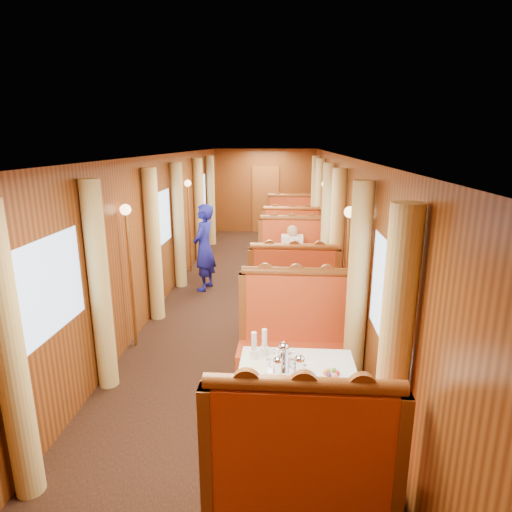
# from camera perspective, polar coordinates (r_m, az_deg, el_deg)

# --- Properties ---
(floor) EXTENTS (3.00, 12.00, 0.01)m
(floor) POSITION_cam_1_polar(r_m,az_deg,el_deg) (7.51, -1.00, -6.12)
(floor) COLOR black
(floor) RESTS_ON ground
(ceiling) EXTENTS (3.00, 12.00, 0.01)m
(ceiling) POSITION_cam_1_polar(r_m,az_deg,el_deg) (7.01, -1.09, 13.30)
(ceiling) COLOR silver
(ceiling) RESTS_ON wall_left
(wall_far) EXTENTS (3.00, 0.01, 2.50)m
(wall_far) POSITION_cam_1_polar(r_m,az_deg,el_deg) (13.07, 1.29, 8.64)
(wall_far) COLOR brown
(wall_far) RESTS_ON floor
(wall_left) EXTENTS (0.01, 12.00, 2.50)m
(wall_left) POSITION_cam_1_polar(r_m,az_deg,el_deg) (7.44, -12.65, 3.34)
(wall_left) COLOR brown
(wall_left) RESTS_ON floor
(wall_right) EXTENTS (0.01, 12.00, 2.50)m
(wall_right) POSITION_cam_1_polar(r_m,az_deg,el_deg) (7.18, 10.98, 3.02)
(wall_right) COLOR brown
(wall_right) RESTS_ON floor
(doorway_far) EXTENTS (0.80, 0.04, 2.00)m
(doorway_far) POSITION_cam_1_polar(r_m,az_deg,el_deg) (13.08, 1.28, 7.53)
(doorway_far) COLOR brown
(doorway_far) RESTS_ON floor
(table_near) EXTENTS (1.05, 0.72, 0.75)m
(table_near) POSITION_cam_1_polar(r_m,az_deg,el_deg) (4.19, 5.38, -18.94)
(table_near) COLOR white
(table_near) RESTS_ON floor
(banquette_near_fwd) EXTENTS (1.30, 0.55, 1.34)m
(banquette_near_fwd) POSITION_cam_1_polar(r_m,az_deg,el_deg) (3.37, 5.80, -27.93)
(banquette_near_fwd) COLOR #AF2013
(banquette_near_fwd) RESTS_ON floor
(banquette_near_aft) EXTENTS (1.30, 0.55, 1.34)m
(banquette_near_aft) POSITION_cam_1_polar(r_m,az_deg,el_deg) (5.04, 5.15, -12.02)
(banquette_near_aft) COLOR #AF2013
(banquette_near_aft) RESTS_ON floor
(table_mid) EXTENTS (1.05, 0.72, 0.75)m
(table_mid) POSITION_cam_1_polar(r_m,az_deg,el_deg) (7.36, 4.82, -3.53)
(table_mid) COLOR white
(table_mid) RESTS_ON floor
(banquette_mid_fwd) EXTENTS (1.30, 0.55, 1.34)m
(banquette_mid_fwd) POSITION_cam_1_polar(r_m,az_deg,el_deg) (6.39, 4.93, -6.01)
(banquette_mid_fwd) COLOR #AF2013
(banquette_mid_fwd) RESTS_ON floor
(banquette_mid_aft) EXTENTS (1.30, 0.55, 1.34)m
(banquette_mid_aft) POSITION_cam_1_polar(r_m,az_deg,el_deg) (8.32, 4.75, -0.98)
(banquette_mid_aft) COLOR #AF2013
(banquette_mid_aft) RESTS_ON floor
(table_far) EXTENTS (1.05, 0.72, 0.75)m
(table_far) POSITION_cam_1_polar(r_m,az_deg,el_deg) (10.74, 4.62, 2.43)
(table_far) COLOR white
(table_far) RESTS_ON floor
(banquette_far_fwd) EXTENTS (1.30, 0.55, 1.34)m
(banquette_far_fwd) POSITION_cam_1_polar(r_m,az_deg,el_deg) (9.74, 4.67, 1.41)
(banquette_far_fwd) COLOR #AF2013
(banquette_far_fwd) RESTS_ON floor
(banquette_far_aft) EXTENTS (1.30, 0.55, 1.34)m
(banquette_far_aft) POSITION_cam_1_polar(r_m,az_deg,el_deg) (11.72, 4.59, 3.75)
(banquette_far_aft) COLOR #AF2013
(banquette_far_aft) RESTS_ON floor
(tea_tray) EXTENTS (0.35, 0.27, 0.01)m
(tea_tray) POSITION_cam_1_polar(r_m,az_deg,el_deg) (3.98, 3.88, -14.48)
(tea_tray) COLOR silver
(tea_tray) RESTS_ON table_near
(teapot_left) EXTENTS (0.16, 0.13, 0.12)m
(teapot_left) POSITION_cam_1_polar(r_m,az_deg,el_deg) (3.86, 2.95, -14.54)
(teapot_left) COLOR silver
(teapot_left) RESTS_ON tea_tray
(teapot_right) EXTENTS (0.16, 0.13, 0.13)m
(teapot_right) POSITION_cam_1_polar(r_m,az_deg,el_deg) (3.88, 5.80, -14.40)
(teapot_right) COLOR silver
(teapot_right) RESTS_ON tea_tray
(teapot_back) EXTENTS (0.19, 0.16, 0.15)m
(teapot_back) POSITION_cam_1_polar(r_m,az_deg,el_deg) (4.04, 3.69, -12.94)
(teapot_back) COLOR silver
(teapot_back) RESTS_ON tea_tray
(fruit_plate) EXTENTS (0.20, 0.20, 0.05)m
(fruit_plate) POSITION_cam_1_polar(r_m,az_deg,el_deg) (3.88, 10.02, -15.28)
(fruit_plate) COLOR white
(fruit_plate) RESTS_ON table_near
(cup_inboard) EXTENTS (0.08, 0.08, 0.26)m
(cup_inboard) POSITION_cam_1_polar(r_m,az_deg,el_deg) (4.06, -0.27, -12.18)
(cup_inboard) COLOR white
(cup_inboard) RESTS_ON table_near
(cup_outboard) EXTENTS (0.08, 0.08, 0.26)m
(cup_outboard) POSITION_cam_1_polar(r_m,az_deg,el_deg) (4.12, 1.13, -11.76)
(cup_outboard) COLOR white
(cup_outboard) RESTS_ON table_near
(rose_vase_mid) EXTENTS (0.06, 0.06, 0.36)m
(rose_vase_mid) POSITION_cam_1_polar(r_m,az_deg,el_deg) (7.17, 4.75, 0.57)
(rose_vase_mid) COLOR silver
(rose_vase_mid) RESTS_ON table_mid
(rose_vase_far) EXTENTS (0.06, 0.06, 0.36)m
(rose_vase_far) POSITION_cam_1_polar(r_m,az_deg,el_deg) (10.60, 4.87, 5.31)
(rose_vase_far) COLOR silver
(rose_vase_far) RESTS_ON table_far
(window_left_near) EXTENTS (0.01, 1.20, 0.90)m
(window_left_near) POSITION_cam_1_polar(r_m,az_deg,el_deg) (4.26, -25.92, -3.80)
(window_left_near) COLOR #93ADD1
(window_left_near) RESTS_ON wall_left
(curtain_left_near_a) EXTENTS (0.22, 0.22, 2.35)m
(curtain_left_near_a) POSITION_cam_1_polar(r_m,az_deg,el_deg) (3.70, -29.97, -11.74)
(curtain_left_near_a) COLOR #D2B76C
(curtain_left_near_a) RESTS_ON floor
(curtain_left_near_b) EXTENTS (0.22, 0.22, 2.35)m
(curtain_left_near_b) POSITION_cam_1_polar(r_m,az_deg,el_deg) (4.95, -20.11, -4.02)
(curtain_left_near_b) COLOR #D2B76C
(curtain_left_near_b) RESTS_ON floor
(window_right_near) EXTENTS (0.01, 1.20, 0.90)m
(window_right_near) POSITION_cam_1_polar(r_m,az_deg,el_deg) (3.80, 16.98, -5.08)
(window_right_near) COLOR #93ADD1
(window_right_near) RESTS_ON wall_right
(curtain_right_near_a) EXTENTS (0.22, 0.22, 2.35)m
(curtain_right_near_a) POSITION_cam_1_polar(r_m,az_deg,el_deg) (3.20, 17.79, -14.53)
(curtain_right_near_a) COLOR #D2B76C
(curtain_right_near_a) RESTS_ON floor
(curtain_right_near_b) EXTENTS (0.22, 0.22, 2.35)m
(curtain_right_near_b) POSITION_cam_1_polar(r_m,az_deg,el_deg) (4.59, 13.34, -4.97)
(curtain_right_near_b) COLOR #D2B76C
(curtain_right_near_b) RESTS_ON floor
(window_left_mid) EXTENTS (0.01, 1.20, 0.90)m
(window_left_mid) POSITION_cam_1_polar(r_m,az_deg,el_deg) (7.40, -12.63, 4.86)
(window_left_mid) COLOR #93ADD1
(window_left_mid) RESTS_ON wall_left
(curtain_left_mid_a) EXTENTS (0.22, 0.22, 2.35)m
(curtain_left_mid_a) POSITION_cam_1_polar(r_m,az_deg,el_deg) (6.69, -13.50, 1.34)
(curtain_left_mid_a) COLOR #D2B76C
(curtain_left_mid_a) RESTS_ON floor
(curtain_left_mid_b) EXTENTS (0.22, 0.22, 2.35)m
(curtain_left_mid_b) POSITION_cam_1_polar(r_m,az_deg,el_deg) (8.16, -10.28, 3.94)
(curtain_left_mid_b) COLOR #D2B76C
(curtain_left_mid_b) RESTS_ON floor
(window_right_mid) EXTENTS (0.01, 1.20, 0.90)m
(window_right_mid) POSITION_cam_1_polar(r_m,az_deg,el_deg) (7.14, 10.94, 4.59)
(window_right_mid) COLOR #93ADD1
(window_right_mid) RESTS_ON wall_right
(curtain_right_mid_a) EXTENTS (0.22, 0.22, 2.35)m
(curtain_right_mid_a) POSITION_cam_1_polar(r_m,az_deg,el_deg) (6.43, 10.68, 0.94)
(curtain_right_mid_a) COLOR #D2B76C
(curtain_right_mid_a) RESTS_ON floor
(curtain_right_mid_b) EXTENTS (0.22, 0.22, 2.35)m
(curtain_right_mid_b) POSITION_cam_1_polar(r_m,az_deg,el_deg) (7.95, 9.44, 3.69)
(curtain_right_mid_b) COLOR #D2B76C
(curtain_right_mid_b) RESTS_ON floor
(window_left_far) EXTENTS (0.01, 1.20, 0.90)m
(window_left_far) POSITION_cam_1_polar(r_m,az_deg,el_deg) (10.76, -7.37, 8.20)
(window_left_far) COLOR #93ADD1
(window_left_far) RESTS_ON wall_left
(curtain_left_far_a) EXTENTS (0.22, 0.22, 2.35)m
(curtain_left_far_a) POSITION_cam_1_polar(r_m,az_deg,el_deg) (10.02, -7.59, 6.10)
(curtain_left_far_a) COLOR #D2B76C
(curtain_left_far_a) RESTS_ON floor
(curtain_left_far_b) EXTENTS (0.22, 0.22, 2.35)m
(curtain_left_far_b) POSITION_cam_1_polar(r_m,az_deg,el_deg) (11.54, -6.05, 7.32)
(curtain_left_far_b) COLOR #D2B76C
(curtain_left_far_b) RESTS_ON floor
(window_right_far) EXTENTS (0.01, 1.20, 0.90)m
(window_right_far) POSITION_cam_1_polar(r_m,az_deg,el_deg) (10.59, 8.76, 8.04)
(window_right_far) COLOR #93ADD1
(window_right_far) RESTS_ON wall_right
(curtain_right_far_a) EXTENTS (0.22, 0.22, 2.35)m
(curtain_right_far_a) POSITION_cam_1_polar(r_m,az_deg,el_deg) (9.85, 8.44, 5.91)
(curtain_right_far_a) COLOR #D2B76C
(curtain_right_far_a) RESTS_ON floor
(curtain_right_far_b) EXTENTS (0.22, 0.22, 2.35)m
(curtain_right_far_b) POSITION_cam_1_polar(r_m,az_deg,el_deg) (11.39, 7.87, 7.16)
(curtain_right_far_b) COLOR #D2B76C
(curtain_right_far_b) RESTS_ON floor
(sconce_left_fore) EXTENTS (0.14, 0.14, 1.95)m
(sconce_left_fore) POSITION_cam_1_polar(r_m,az_deg,el_deg) (5.76, -16.64, 1.07)
(sconce_left_fore) COLOR #BF8C3F
(sconce_left_fore) RESTS_ON floor
(sconce_right_fore) EXTENTS (0.14, 0.14, 1.95)m
(sconce_right_fore) POSITION_cam_1_polar(r_m,az_deg,el_deg) (5.45, 12.11, 0.59)
(sconce_right_fore) COLOR #BF8C3F
(sconce_right_fore) RESTS_ON floor
(sconce_left_aft) EXTENTS (0.14, 0.14, 1.95)m
(sconce_left_aft) POSITION_cam_1_polar(r_m,az_deg,el_deg) (9.06, -8.97, 6.44)
(sconce_left_aft) COLOR #BF8C3F
(sconce_left_aft) RESTS_ON floor
(sconce_right_aft) EXTENTS (0.14, 0.14, 1.95)m
(sconce_right_aft) POSITION_cam_1_polar(r_m,az_deg,el_deg) (8.86, 9.07, 6.25)
(sconce_right_aft) COLOR #BF8C3F
(sconce_right_aft) RESTS_ON floor
(steward) EXTENTS (0.50, 0.66, 1.62)m
(steward) POSITION_cam_1_polar(r_m,az_deg,el_deg) (7.97, -6.93, 1.12)
(steward) COLOR navy
(steward) RESTS_ON floor
(passenger) EXTENTS (0.40, 0.44, 0.76)m
(passenger) POSITION_cam_1_polar(r_m,az_deg,el_deg) (8.00, 4.82, 0.74)
(passenger) COLOR beige
(passenger) RESTS_ON banquette_mid_aft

